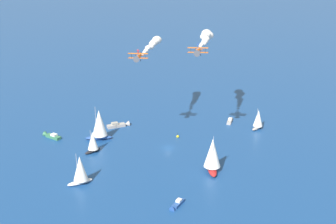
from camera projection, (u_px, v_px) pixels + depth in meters
ground_plane at (168, 148)px, 175.07m from camera, size 2000.00×2000.00×0.00m
motorboat_near_centre at (119, 125)px, 195.12m from camera, size 9.81×5.30×2.76m
motorboat_far_port at (177, 204)px, 136.22m from camera, size 6.92×3.83×1.95m
sailboat_far_stbd at (99, 125)px, 180.66m from camera, size 10.37×8.84×13.81m
motorboat_inshore at (230, 121)px, 199.63m from camera, size 6.77×5.13×1.99m
motorboat_offshore at (51, 136)px, 184.31m from camera, size 4.05×8.89×2.50m
sailboat_trailing at (258, 119)px, 191.86m from camera, size 7.43×4.46×9.33m
sailboat_ahead at (80, 170)px, 147.50m from camera, size 8.76×5.49×10.91m
sailboat_mid_cluster at (212, 155)px, 155.39m from camera, size 8.88×9.85×13.40m
sailboat_outer_ring_a at (93, 142)px, 170.37m from camera, size 7.24×4.26×9.13m
marker_buoy at (178, 136)px, 184.42m from camera, size 1.10×1.10×2.10m
biplane_lead at (198, 51)px, 159.81m from camera, size 6.75×6.54×3.57m
wingwalker_lead at (198, 45)px, 159.05m from camera, size 0.64×0.79×1.76m
smoke_trail_lead at (206, 36)px, 186.77m from camera, size 29.01×23.65×4.29m
biplane_wingman at (138, 57)px, 163.65m from camera, size 6.75×6.54×3.57m
wingwalker_wingman at (138, 51)px, 162.90m from camera, size 0.98×1.25×1.53m
smoke_trail_wingman at (154, 43)px, 187.42m from camera, size 25.60×20.70×3.70m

